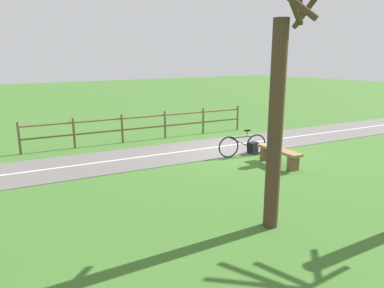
{
  "coord_description": "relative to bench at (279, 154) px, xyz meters",
  "views": [
    {
      "loc": [
        -9.35,
        8.19,
        3.22
      ],
      "look_at": [
        -1.36,
        2.86,
        0.89
      ],
      "focal_mm": 33.59,
      "sensor_mm": 36.0,
      "label": 1
    }
  ],
  "objects": [
    {
      "name": "ground_plane",
      "position": [
        2.06,
        -0.13,
        -0.35
      ],
      "size": [
        80.0,
        80.0,
        0.0
      ],
      "primitive_type": "plane",
      "color": "#3D6B28"
    },
    {
      "name": "paved_path",
      "position": [
        3.21,
        3.87,
        -0.34
      ],
      "size": [
        6.51,
        36.07,
        0.02
      ],
      "primitive_type": "cube",
      "rotation": [
        0.0,
        0.0,
        -0.11
      ],
      "color": "#66605E",
      "rests_on": "ground_plane"
    },
    {
      "name": "path_centre_line",
      "position": [
        3.21,
        3.87,
        -0.33
      ],
      "size": [
        3.59,
        31.82,
        0.0
      ],
      "primitive_type": "cube",
      "rotation": [
        0.0,
        0.0,
        -0.11
      ],
      "color": "silver",
      "rests_on": "paved_path"
    },
    {
      "name": "bench",
      "position": [
        0.0,
        0.0,
        0.0
      ],
      "size": [
        1.65,
        0.53,
        0.51
      ],
      "rotation": [
        0.0,
        0.0,
        -0.09
      ],
      "color": "#937047",
      "rests_on": "ground_plane"
    },
    {
      "name": "person_seated",
      "position": [
        0.25,
        -0.02,
        0.47
      ],
      "size": [
        0.35,
        0.35,
        0.7
      ],
      "rotation": [
        0.0,
        0.0,
        -0.09
      ],
      "color": "#1E6B66",
      "rests_on": "bench"
    },
    {
      "name": "bicycle",
      "position": [
        1.39,
        0.24,
        0.03
      ],
      "size": [
        0.48,
        1.68,
        0.89
      ],
      "rotation": [
        0.0,
        0.0,
        1.31
      ],
      "color": "black",
      "rests_on": "ground_plane"
    },
    {
      "name": "backpack",
      "position": [
        1.49,
        -0.31,
        -0.16
      ],
      "size": [
        0.34,
        0.38,
        0.39
      ],
      "rotation": [
        0.0,
        0.0,
        4.93
      ],
      "color": "black",
      "rests_on": "ground_plane"
    },
    {
      "name": "fence_roadside",
      "position": [
        5.34,
        1.89,
        0.31
      ],
      "size": [
        0.94,
        9.01,
        1.11
      ],
      "rotation": [
        0.0,
        0.0,
        1.47
      ],
      "color": "brown",
      "rests_on": "ground_plane"
    },
    {
      "name": "tree_far_left",
      "position": [
        -2.79,
        3.19,
        1.89
      ],
      "size": [
        1.25,
        1.66,
        4.79
      ],
      "color": "#473323",
      "rests_on": "ground_plane"
    }
  ]
}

